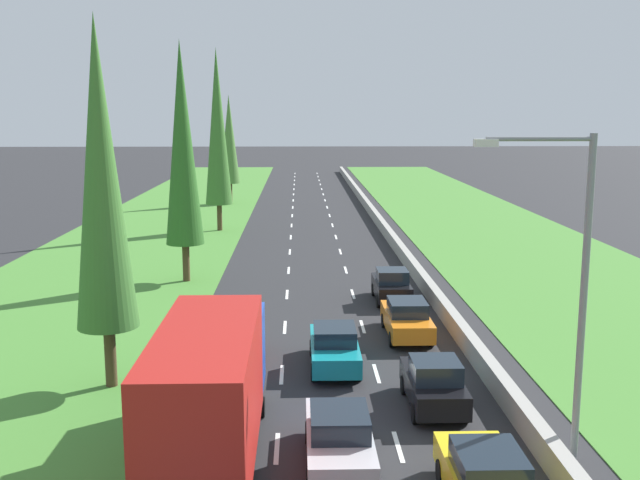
{
  "coord_description": "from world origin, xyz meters",
  "views": [
    {
      "loc": [
        -1.07,
        1.33,
        9.52
      ],
      "look_at": [
        0.39,
        52.54,
        0.56
      ],
      "focal_mm": 41.04,
      "sensor_mm": 36.0,
      "label": 1
    }
  ],
  "objects": [
    {
      "name": "grass_verge_right",
      "position": [
        14.35,
        60.0,
        0.02
      ],
      "size": [
        14.0,
        140.0,
        0.04
      ],
      "primitive_type": "cube",
      "color": "#478433",
      "rests_on": "ground"
    },
    {
      "name": "poplar_tree_fifth",
      "position": [
        -8.33,
        78.21,
        6.71
      ],
      "size": [
        2.08,
        2.08,
        11.33
      ],
      "color": "#4C3823",
      "rests_on": "ground"
    },
    {
      "name": "silver_sedan_centre_lane",
      "position": [
        -0.02,
        19.9,
        0.81
      ],
      "size": [
        1.82,
        4.5,
        1.64
      ],
      "color": "silver",
      "rests_on": "ground"
    },
    {
      "name": "lane_markings",
      "position": [
        0.0,
        60.0,
        0.01
      ],
      "size": [
        3.64,
        116.0,
        0.01
      ],
      "color": "white",
      "rests_on": "ground"
    },
    {
      "name": "street_light_mast",
      "position": [
        6.19,
        20.14,
        5.23
      ],
      "size": [
        3.2,
        0.28,
        9.0
      ],
      "color": "gray",
      "rests_on": "ground"
    },
    {
      "name": "grass_verge_left",
      "position": [
        -12.65,
        60.0,
        0.02
      ],
      "size": [
        14.0,
        140.0,
        0.04
      ],
      "primitive_type": "cube",
      "color": "#478433",
      "rests_on": "ground"
    },
    {
      "name": "black_hatchback_right_lane_fifth",
      "position": [
        3.6,
        37.42,
        0.84
      ],
      "size": [
        1.74,
        3.9,
        1.72
      ],
      "color": "black",
      "rests_on": "ground"
    },
    {
      "name": "poplar_tree_third",
      "position": [
        -7.53,
        42.23,
        7.79
      ],
      "size": [
        2.14,
        2.14,
        13.48
      ],
      "color": "#4C3823",
      "rests_on": "ground"
    },
    {
      "name": "red_box_truck_left_lane",
      "position": [
        -3.43,
        19.77,
        2.18
      ],
      "size": [
        2.46,
        9.4,
        4.18
      ],
      "color": "black",
      "rests_on": "ground"
    },
    {
      "name": "teal_sedan_centre_lane",
      "position": [
        0.22,
        27.7,
        0.81
      ],
      "size": [
        1.82,
        4.5,
        1.64
      ],
      "color": "teal",
      "rests_on": "ground"
    },
    {
      "name": "median_barrier",
      "position": [
        5.7,
        60.0,
        0.42
      ],
      "size": [
        0.44,
        120.0,
        0.85
      ],
      "primitive_type": "cube",
      "color": "#9E9B93",
      "rests_on": "ground"
    },
    {
      "name": "poplar_tree_fourth",
      "position": [
        -7.57,
        60.41,
        8.34
      ],
      "size": [
        2.16,
        2.16,
        14.58
      ],
      "color": "#4C3823",
      "rests_on": "ground"
    },
    {
      "name": "ground_plane",
      "position": [
        0.0,
        60.0,
        0.0
      ],
      "size": [
        300.0,
        300.0,
        0.0
      ],
      "primitive_type": "plane",
      "color": "#28282B",
      "rests_on": "ground"
    },
    {
      "name": "poplar_tree_second",
      "position": [
        -7.71,
        25.99,
        7.44
      ],
      "size": [
        2.12,
        2.12,
        12.77
      ],
      "color": "#4C3823",
      "rests_on": "ground"
    },
    {
      "name": "black_hatchback_right_lane",
      "position": [
        3.26,
        23.76,
        0.84
      ],
      "size": [
        1.74,
        3.9,
        1.72
      ],
      "color": "black",
      "rests_on": "ground"
    },
    {
      "name": "orange_sedan_right_lane",
      "position": [
        3.51,
        31.47,
        0.81
      ],
      "size": [
        1.82,
        4.5,
        1.64
      ],
      "color": "orange",
      "rests_on": "ground"
    },
    {
      "name": "red_hatchback_left_lane",
      "position": [
        -3.7,
        28.28,
        0.84
      ],
      "size": [
        1.74,
        3.9,
        1.72
      ],
      "color": "red",
      "rests_on": "ground"
    }
  ]
}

